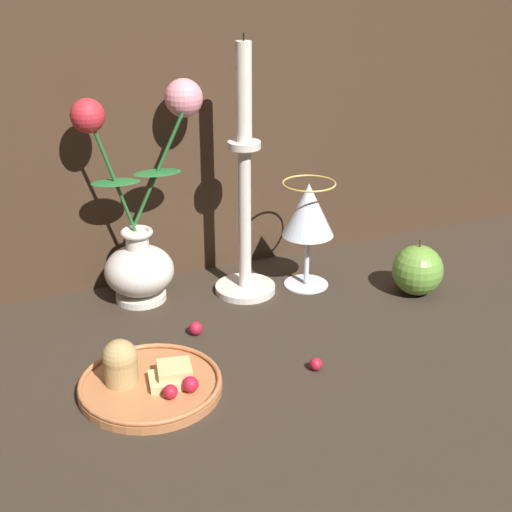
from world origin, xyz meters
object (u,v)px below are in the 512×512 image
candlestick (245,206)px  apple_beside_vase (418,270)px  vase (141,233)px  wine_glass (308,213)px  plate_with_pastries (146,380)px

candlestick → apple_beside_vase: 0.28m
vase → wine_glass: vase is taller
plate_with_pastries → apple_beside_vase: (0.45, 0.09, 0.02)m
vase → apple_beside_vase: (0.39, -0.16, -0.07)m
vase → apple_beside_vase: bearing=-21.8°
apple_beside_vase → vase: bearing=158.2°
plate_with_pastries → apple_beside_vase: bearing=10.8°
plate_with_pastries → candlestick: size_ratio=0.45×
vase → candlestick: bearing=-16.1°
apple_beside_vase → wine_glass: bearing=146.4°
candlestick → apple_beside_vase: size_ratio=4.29×
vase → candlestick: candlestick is taller
vase → apple_beside_vase: size_ratio=3.58×
plate_with_pastries → apple_beside_vase: apple_beside_vase is taller
plate_with_pastries → candlestick: 0.32m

